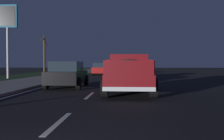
# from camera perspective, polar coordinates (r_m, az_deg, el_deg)

# --- Properties ---
(ground) EXTENTS (144.00, 144.00, 0.00)m
(ground) POSITION_cam_1_polar(r_m,az_deg,el_deg) (29.63, -0.07, -1.38)
(ground) COLOR black
(sidewalk_shoulder) EXTENTS (108.00, 4.00, 0.12)m
(sidewalk_shoulder) POSITION_cam_1_polar(r_m,az_deg,el_deg) (30.47, -10.84, -1.22)
(sidewalk_shoulder) COLOR gray
(sidewalk_shoulder) RESTS_ON ground
(grass_verge) EXTENTS (108.00, 6.00, 0.01)m
(grass_verge) POSITION_cam_1_polar(r_m,az_deg,el_deg) (32.04, -19.56, -1.25)
(grass_verge) COLOR #1E3819
(grass_verge) RESTS_ON ground
(lane_markings) EXTENTS (108.00, 3.54, 0.01)m
(lane_markings) POSITION_cam_1_polar(r_m,az_deg,el_deg) (31.34, -4.59, -1.23)
(lane_markings) COLOR silver
(lane_markings) RESTS_ON ground
(pickup_truck) EXTENTS (5.45, 2.33, 1.87)m
(pickup_truck) POSITION_cam_1_polar(r_m,az_deg,el_deg) (12.48, 3.75, -0.58)
(pickup_truck) COLOR maroon
(pickup_truck) RESTS_ON ground
(sedan_green) EXTENTS (4.42, 2.06, 1.54)m
(sedan_green) POSITION_cam_1_polar(r_m,az_deg,el_deg) (25.56, 3.29, -0.05)
(sedan_green) COLOR #14592D
(sedan_green) RESTS_ON ground
(sedan_tan) EXTENTS (4.41, 2.03, 1.54)m
(sedan_tan) POSITION_cam_1_polar(r_m,az_deg,el_deg) (39.72, -2.15, 0.43)
(sedan_tan) COLOR #9E845B
(sedan_tan) RESTS_ON ground
(sedan_black) EXTENTS (4.43, 2.06, 1.54)m
(sedan_black) POSITION_cam_1_polar(r_m,az_deg,el_deg) (15.68, -9.76, -0.93)
(sedan_black) COLOR black
(sedan_black) RESTS_ON ground
(sedan_red) EXTENTS (4.40, 2.02, 1.54)m
(sedan_red) POSITION_cam_1_polar(r_m,az_deg,el_deg) (33.04, -2.57, 0.25)
(sedan_red) COLOR maroon
(sedan_red) RESTS_ON ground
(gas_price_sign) EXTENTS (0.27, 1.90, 7.10)m
(gas_price_sign) POSITION_cam_1_polar(r_m,az_deg,el_deg) (27.21, -22.00, 9.56)
(gas_price_sign) COLOR #99999E
(gas_price_sign) RESTS_ON ground
(bare_tree_far) EXTENTS (2.12, 0.66, 5.37)m
(bare_tree_far) POSITION_cam_1_polar(r_m,az_deg,el_deg) (36.85, -14.67, 3.39)
(bare_tree_far) COLOR #423323
(bare_tree_far) RESTS_ON ground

